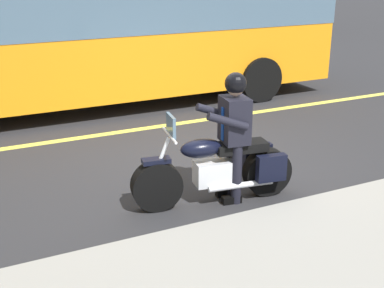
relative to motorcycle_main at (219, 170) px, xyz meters
The scene contains 5 objects.
ground_plane 1.46m from the motorcycle_main, 106.51° to the right, with size 80.00×80.00×0.00m, color #28282B.
lane_center_stripe 3.38m from the motorcycle_main, 96.75° to the right, with size 60.00×0.16×0.01m, color #E5DB4C.
motorcycle_main is the anchor object (origin of this frame).
rider_main 0.61m from the motorcycle_main, behind, with size 0.68×0.61×1.74m.
bus_near 5.49m from the motorcycle_main, 86.56° to the right, with size 11.05×2.70×3.30m.
Camera 1 is at (3.46, 6.87, 3.11)m, focal length 48.64 mm.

